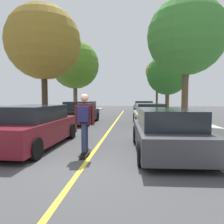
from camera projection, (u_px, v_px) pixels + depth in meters
The scene contains 15 objects.
ground at pixel (84, 165), 5.59m from camera, with size 80.00×80.00×0.00m, color #424244.
center_line at pixel (105, 137), 9.57m from camera, with size 0.12×39.20×0.01m, color gold.
parked_car_left_nearest at pixel (32, 127), 7.64m from camera, with size 2.10×4.66×1.45m.
parked_car_left_near at pixel (81, 112), 14.78m from camera, with size 1.92×4.65×1.47m.
parked_car_right_nearest at pixel (167, 131), 6.78m from camera, with size 2.08×4.38×1.38m.
parked_car_right_near at pixel (149, 114), 13.80m from camera, with size 2.07×4.71×1.36m.
parked_car_right_far at pixel (144, 109), 20.74m from camera, with size 1.96×4.30×1.41m.
parked_car_right_farthest at pixel (141, 106), 27.83m from camera, with size 1.92×4.60×1.27m.
street_tree_left_nearest at pixel (44, 42), 13.25m from camera, with size 4.55×4.55×7.25m.
street_tree_left_near at pixel (75, 65), 20.44m from camera, with size 4.52×4.52×6.95m.
street_tree_right_nearest at pixel (186, 36), 12.30m from camera, with size 4.41×4.41×7.29m.
street_tree_right_near at pixel (168, 74), 18.82m from camera, with size 3.60×3.60×5.43m.
street_tree_right_far at pixel (157, 72), 26.99m from camera, with size 2.86×2.86×6.28m.
skateboard at pixel (85, 153), 6.40m from camera, with size 0.24×0.84×0.10m.
skateboarder at pixel (84, 120), 6.30m from camera, with size 0.58×0.70×1.73m.
Camera 1 is at (1.24, -5.40, 1.73)m, focal length 34.76 mm.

